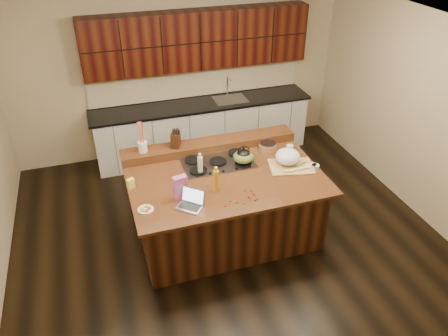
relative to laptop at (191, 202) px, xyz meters
name	(u,v)px	position (x,y,z in m)	size (l,w,h in m)	color
room	(225,145)	(0.55, 0.47, 0.38)	(5.52, 5.02, 2.72)	black
island	(225,205)	(0.55, 0.47, -0.51)	(2.40, 1.60, 0.92)	black
back_ledge	(209,145)	(0.55, 1.17, 0.01)	(2.40, 0.30, 0.12)	black
cooktop	(218,162)	(0.55, 0.77, -0.04)	(0.92, 0.52, 0.05)	gray
back_counter	(201,99)	(0.86, 2.69, 0.01)	(3.70, 0.66, 2.40)	silver
kettle	(243,156)	(0.85, 0.64, 0.08)	(0.19, 0.19, 0.17)	black
green_bowl	(243,157)	(0.85, 0.64, 0.07)	(0.26, 0.26, 0.15)	#506C2B
laptop	(191,202)	(0.00, 0.00, 0.00)	(0.36, 0.35, 0.20)	#B7B7BC
oil_bottle	(216,181)	(0.36, 0.20, 0.08)	(0.07, 0.07, 0.27)	#BC8C21
vinegar_bottle	(200,166)	(0.27, 0.59, 0.07)	(0.06, 0.06, 0.25)	silver
wooden_tray	(289,159)	(1.40, 0.44, 0.05)	(0.62, 0.51, 0.22)	tan
ramekin_a	(315,166)	(1.70, 0.28, -0.03)	(0.10, 0.10, 0.04)	white
ramekin_b	(313,166)	(1.68, 0.31, -0.03)	(0.10, 0.10, 0.04)	white
ramekin_c	(290,147)	(1.61, 0.84, -0.03)	(0.10, 0.10, 0.04)	white
strainer_bowl	(268,147)	(1.30, 0.90, -0.01)	(0.24, 0.24, 0.09)	#996B3F
kitchen_timer	(315,168)	(1.67, 0.24, -0.02)	(0.08, 0.08, 0.07)	silver
pink_bag	(180,188)	(-0.08, 0.18, 0.09)	(0.16, 0.08, 0.29)	#BE59A0
candy_plate	(146,209)	(-0.50, 0.08, -0.05)	(0.18, 0.18, 0.01)	white
package_box	(131,184)	(-0.60, 0.56, 0.01)	(0.09, 0.06, 0.12)	#EAE252
utensil_crock	(143,147)	(-0.35, 1.17, 0.14)	(0.12, 0.12, 0.14)	white
knife_block	(176,140)	(0.09, 1.17, 0.17)	(0.10, 0.17, 0.20)	black
gumdrop_0	(255,200)	(0.72, -0.14, -0.04)	(0.02, 0.02, 0.02)	red
gumdrop_1	(258,198)	(0.76, -0.12, -0.04)	(0.02, 0.02, 0.02)	#198C26
gumdrop_2	(225,206)	(0.36, -0.14, -0.04)	(0.02, 0.02, 0.02)	red
gumdrop_3	(244,203)	(0.58, -0.15, -0.04)	(0.02, 0.02, 0.02)	#198C26
gumdrop_4	(255,195)	(0.75, -0.05, -0.04)	(0.02, 0.02, 0.02)	red
gumdrop_5	(230,201)	(0.44, -0.06, -0.04)	(0.02, 0.02, 0.02)	#198C26
gumdrop_6	(249,197)	(0.67, -0.06, -0.04)	(0.02, 0.02, 0.02)	red
gumdrop_7	(245,190)	(0.67, 0.08, -0.04)	(0.02, 0.02, 0.02)	#198C26
gumdrop_8	(251,191)	(0.74, 0.05, -0.04)	(0.02, 0.02, 0.02)	red
gumdrop_9	(237,203)	(0.50, -0.12, -0.04)	(0.02, 0.02, 0.02)	#198C26
gumdrop_10	(254,194)	(0.75, -0.01, -0.04)	(0.02, 0.02, 0.02)	red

